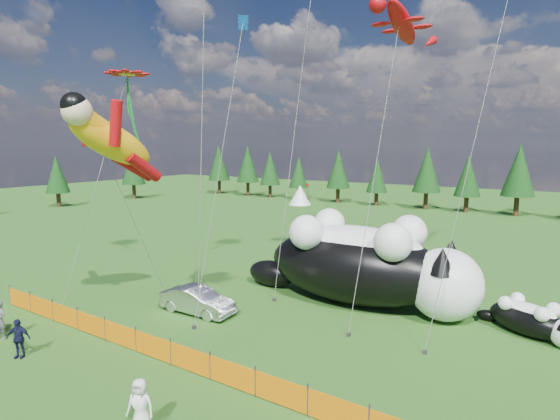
% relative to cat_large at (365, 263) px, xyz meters
% --- Properties ---
extents(ground, '(160.00, 160.00, 0.00)m').
position_rel_cat_large_xyz_m(ground, '(-4.79, -7.24, -2.27)').
color(ground, '#0E3C0A').
rests_on(ground, ground).
extents(safety_fence, '(22.06, 0.06, 1.10)m').
position_rel_cat_large_xyz_m(safety_fence, '(-4.79, -10.24, -1.77)').
color(safety_fence, '#262626').
rests_on(safety_fence, ground).
extents(tree_line, '(90.00, 4.00, 8.00)m').
position_rel_cat_large_xyz_m(tree_line, '(-4.79, 37.76, 1.73)').
color(tree_line, black).
rests_on(tree_line, ground).
extents(festival_tents, '(50.00, 3.20, 2.80)m').
position_rel_cat_large_xyz_m(festival_tents, '(6.21, 32.76, -0.87)').
color(festival_tents, white).
rests_on(festival_tents, ground).
extents(cat_large, '(13.22, 4.81, 4.78)m').
position_rel_cat_large_xyz_m(cat_large, '(0.00, 0.00, 0.00)').
color(cat_large, black).
rests_on(cat_large, ground).
extents(cat_small, '(4.29, 2.87, 1.64)m').
position_rel_cat_large_xyz_m(cat_small, '(7.74, 0.21, -1.49)').
color(cat_small, black).
rests_on(cat_small, ground).
extents(car, '(4.05, 1.55, 1.32)m').
position_rel_cat_large_xyz_m(car, '(-6.61, -5.75, -1.61)').
color(car, silver).
rests_on(car, ground).
extents(spectator_a, '(0.68, 0.51, 1.70)m').
position_rel_cat_large_xyz_m(spectator_a, '(-11.81, -12.59, -1.42)').
color(spectator_a, '#525156').
rests_on(spectator_a, ground).
extents(spectator_c, '(1.04, 0.91, 1.59)m').
position_rel_cat_large_xyz_m(spectator_c, '(-9.38, -13.04, -1.47)').
color(spectator_c, '#121633').
rests_on(spectator_c, ground).
extents(spectator_e, '(0.95, 0.81, 1.65)m').
position_rel_cat_large_xyz_m(spectator_e, '(-1.59, -13.52, -1.44)').
color(spectator_e, silver).
rests_on(spectator_e, ground).
extents(superhero_kite, '(4.66, 6.00, 11.09)m').
position_rel_cat_large_xyz_m(superhero_kite, '(-8.78, -8.64, 6.29)').
color(superhero_kite, '#FFAA0D').
rests_on(superhero_kite, ground).
extents(gecko_kite, '(3.31, 12.40, 17.80)m').
position_rel_cat_large_xyz_m(gecko_kite, '(-0.11, 4.93, 13.13)').
color(gecko_kite, '#B5090E').
rests_on(gecko_kite, ground).
extents(flower_kite, '(2.87, 7.36, 13.86)m').
position_rel_cat_large_xyz_m(flower_kite, '(-13.96, -3.49, 10.21)').
color(flower_kite, '#B5090E').
rests_on(flower_kite, ground).
extents(diamond_kite_a, '(0.81, 4.82, 15.34)m').
position_rel_cat_large_xyz_m(diamond_kite_a, '(-5.68, -3.17, 11.30)').
color(diamond_kite_a, '#0B4AAA').
rests_on(diamond_kite_a, ground).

